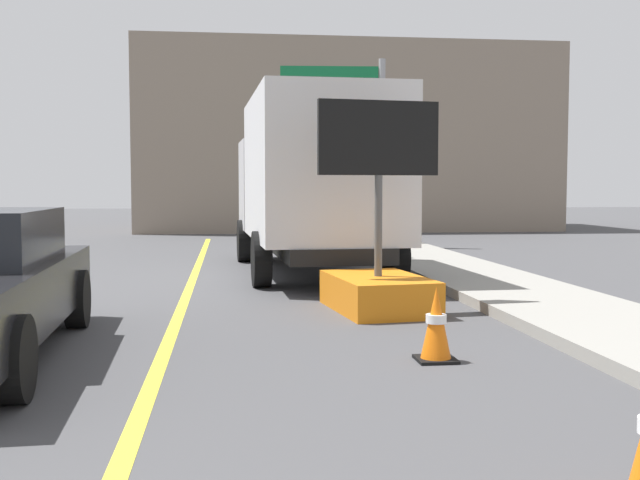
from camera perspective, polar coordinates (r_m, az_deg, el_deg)
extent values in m
cube|color=yellow|center=(6.12, -12.75, -11.18)|extent=(0.14, 36.00, 0.01)
cube|color=orange|center=(9.90, 4.36, -4.00)|extent=(1.32, 1.93, 0.45)
cylinder|color=#4C4C4C|center=(9.82, 4.39, 1.06)|extent=(0.10, 0.10, 1.30)
cube|color=black|center=(9.83, 4.42, 7.62)|extent=(1.60, 0.29, 0.95)
sphere|color=yellow|center=(10.07, 7.32, 7.52)|extent=(0.09, 0.09, 0.09)
sphere|color=yellow|center=(9.96, 5.70, 7.57)|extent=(0.09, 0.09, 0.09)
sphere|color=yellow|center=(9.86, 4.05, 7.61)|extent=(0.09, 0.09, 0.09)
sphere|color=yellow|center=(9.77, 2.36, 7.66)|extent=(0.09, 0.09, 0.09)
sphere|color=yellow|center=(9.74, 1.40, 8.73)|extent=(0.09, 0.09, 0.09)
sphere|color=yellow|center=(9.71, 1.39, 6.62)|extent=(0.09, 0.09, 0.09)
cube|color=black|center=(14.32, -0.69, -0.14)|extent=(1.90, 6.76, 0.25)
cube|color=silver|center=(16.67, -1.94, 4.13)|extent=(2.39, 1.97, 1.90)
cube|color=silver|center=(13.28, -0.03, 5.41)|extent=(2.50, 4.65, 2.47)
cylinder|color=black|center=(16.47, -5.69, -0.06)|extent=(0.32, 0.91, 0.90)
cylinder|color=black|center=(16.76, 1.88, 0.02)|extent=(0.32, 0.91, 0.90)
cylinder|color=black|center=(12.21, -4.41, -1.44)|extent=(0.32, 0.91, 0.90)
cylinder|color=black|center=(12.59, 5.67, -1.28)|extent=(0.32, 0.91, 0.90)
cylinder|color=black|center=(6.09, -21.93, -8.28)|extent=(0.25, 0.67, 0.66)
cylinder|color=black|center=(9.10, -17.70, -4.21)|extent=(0.25, 0.67, 0.66)
cylinder|color=gray|center=(20.52, 4.63, 6.45)|extent=(0.18, 0.18, 5.00)
cube|color=#0F6033|center=(20.54, 0.71, 11.08)|extent=(2.60, 0.26, 1.30)
cube|color=white|center=(20.57, 0.70, 11.07)|extent=(1.82, 0.15, 0.18)
cube|color=gray|center=(30.23, 1.66, 7.39)|extent=(15.47, 6.89, 6.84)
cube|color=black|center=(7.16, 8.65, -8.82)|extent=(0.36, 0.36, 0.03)
cone|color=orange|center=(7.09, 8.68, -6.10)|extent=(0.28, 0.28, 0.66)
cylinder|color=white|center=(7.08, 8.68, -5.84)|extent=(0.19, 0.19, 0.08)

